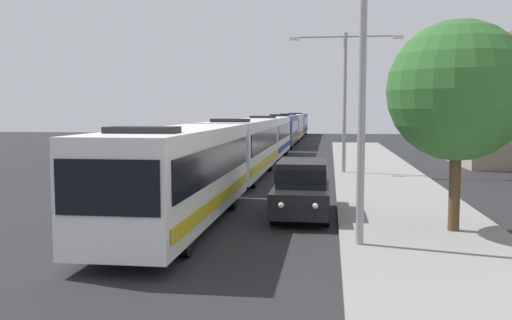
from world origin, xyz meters
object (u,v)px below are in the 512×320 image
Objects in this scene: bus_fourth_in_line at (282,130)px; bus_tail_end at (297,123)px; streetlamp_mid at (345,86)px; bus_second_in_line at (243,146)px; bus_middle at (268,135)px; roadside_tree at (458,91)px; white_suv at (302,186)px; bus_rear at (291,126)px; bus_lead at (180,172)px; streetlamp_near at (363,42)px.

bus_fourth_in_line is 0.86× the size of bus_tail_end.
streetlamp_mid is at bearing -83.51° from bus_tail_end.
bus_second_in_line is 1.02× the size of bus_tail_end.
roadside_tree reaches higher than bus_middle.
bus_fourth_in_line reaches higher than white_suv.
bus_rear is 1.57× the size of streetlamp_mid.
bus_tail_end is (0.00, 24.52, 0.00)m from bus_fourth_in_line.
bus_lead is at bearing -110.36° from streetlamp_mid.
streetlamp_mid is (-0.00, 16.79, -0.42)m from streetlamp_near.
streetlamp_mid reaches higher than white_suv.
roadside_tree is (8.18, -0.21, 2.46)m from bus_lead.
bus_lead and bus_tail_end have the same top height.
roadside_tree reaches higher than white_suv.
roadside_tree reaches higher than bus_rear.
bus_rear is (0.00, 24.02, 0.00)m from bus_middle.
streetlamp_mid is (5.40, -34.48, 3.22)m from bus_rear.
bus_lead reaches higher than white_suv.
bus_second_in_line is at bearing -90.00° from bus_tail_end.
bus_second_in_line is at bearing -159.94° from streetlamp_mid.
streetlamp_near is (5.40, -14.81, 3.64)m from bus_second_in_line.
bus_tail_end is 2.02× the size of roadside_tree.
streetlamp_near reaches higher than streetlamp_mid.
bus_rear reaches higher than white_suv.
bus_tail_end is 62.78m from roadside_tree.
bus_middle is 23.19m from white_suv.
streetlamp_mid is 1.28× the size of roadside_tree.
streetlamp_near is 1.12× the size of streetlamp_mid.
bus_fourth_in_line is 24.52m from bus_tail_end.
bus_second_in_line reaches higher than white_suv.
bus_lead is 0.92× the size of bus_second_in_line.
streetlamp_near is (5.40, -39.71, 3.64)m from bus_fourth_in_line.
bus_second_in_line is 16.18m from streetlamp_near.
bus_second_in_line and bus_tail_end have the same top height.
streetlamp_near is at bearing -83.99° from bus_rear.
bus_rear is 2.44× the size of white_suv.
bus_middle reaches higher than white_suv.
bus_middle is 26.64m from roadside_tree.
roadside_tree reaches higher than bus_lead.
bus_second_in_line is at bearing -90.00° from bus_rear.
bus_second_in_line is 49.41m from bus_tail_end.
bus_second_in_line is 1.10× the size of bus_middle.
bus_second_in_line is at bearing -90.00° from bus_fourth_in_line.
bus_fourth_in_line is 2.11× the size of white_suv.
white_suv is (3.70, -35.33, -0.66)m from bus_fourth_in_line.
bus_second_in_line is 1.61× the size of streetlamp_mid.
white_suv is at bearing -80.82° from bus_middle.
streetlamp_mid reaches higher than bus_tail_end.
white_suv is 0.65× the size of streetlamp_mid.
streetlamp_mid is 15.04m from roadside_tree.
streetlamp_mid reaches higher than bus_second_in_line.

